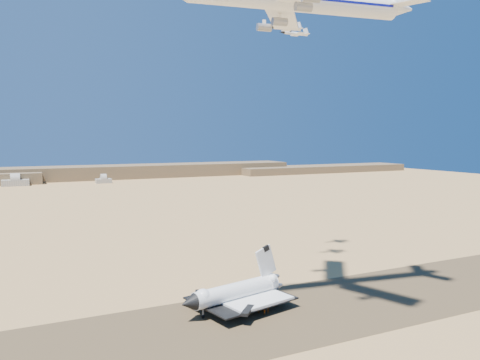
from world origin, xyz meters
name	(u,v)px	position (x,y,z in m)	size (l,w,h in m)	color
ground	(236,324)	(0.00, 0.00, 0.00)	(1200.00, 1200.00, 0.00)	tan
runway	(236,324)	(0.00, 0.00, 0.03)	(600.00, 50.00, 0.06)	#4F3E27
ridgeline	(116,173)	(65.32, 527.31, 7.63)	(960.00, 90.00, 18.00)	brown
hangars	(12,182)	(-64.00, 478.43, 4.83)	(200.50, 29.50, 30.00)	#A39E90
shuttle	(236,293)	(5.35, 11.28, 5.35)	(40.45, 30.48, 19.91)	white
carrier_747	(290,0)	(19.18, 1.30, 99.51)	(82.37, 62.95, 20.44)	white
crew_a	(268,310)	(13.29, 3.33, 0.94)	(0.65, 0.42, 1.77)	#B8520A
crew_b	(264,312)	(11.38, 2.36, 0.96)	(0.88, 0.51, 1.81)	#B8520A
crew_c	(259,310)	(10.51, 4.51, 1.01)	(1.12, 0.57, 1.90)	#B8520A
chase_jet_e	(286,28)	(43.68, 43.58, 102.23)	(15.23, 8.43, 3.81)	white
chase_jet_f	(295,33)	(58.86, 60.53, 104.85)	(15.22, 8.20, 3.79)	white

